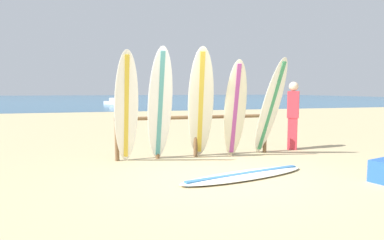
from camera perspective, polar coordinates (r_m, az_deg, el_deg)
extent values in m
plane|color=tan|center=(5.68, 6.01, -9.97)|extent=(120.00, 120.00, 0.00)
cube|color=#1E5984|center=(63.15, -13.64, 3.76)|extent=(120.00, 80.00, 0.01)
cylinder|color=brown|center=(6.99, -13.13, -2.86)|extent=(0.09, 0.09, 1.04)
cylinder|color=brown|center=(7.08, -6.12, -2.65)|extent=(0.09, 0.09, 1.04)
cylinder|color=brown|center=(7.27, 0.63, -2.42)|extent=(0.09, 0.09, 1.04)
cylinder|color=brown|center=(7.55, 6.95, -2.16)|extent=(0.09, 0.09, 1.04)
cylinder|color=brown|center=(7.92, 12.75, -1.91)|extent=(0.09, 0.09, 1.04)
cylinder|color=brown|center=(7.23, 0.63, 0.49)|extent=(3.56, 0.08, 0.08)
ellipsoid|color=white|center=(6.53, -11.53, 1.96)|extent=(0.48, 0.94, 2.25)
cube|color=gold|center=(6.53, -11.53, 1.96)|extent=(0.10, 0.88, 2.08)
ellipsoid|color=white|center=(6.74, -5.67, 2.64)|extent=(0.56, 0.72, 2.37)
cube|color=teal|center=(6.74, -5.67, 2.64)|extent=(0.13, 0.66, 2.18)
ellipsoid|color=silver|center=(6.94, 1.54, 2.78)|extent=(0.71, 0.97, 2.38)
cube|color=gold|center=(6.94, 1.54, 2.78)|extent=(0.25, 0.83, 2.20)
ellipsoid|color=beige|center=(7.06, 7.60, 1.78)|extent=(0.58, 0.76, 2.14)
cube|color=#A53F8C|center=(7.06, 7.60, 1.78)|extent=(0.18, 0.66, 1.97)
ellipsoid|color=white|center=(7.47, 13.68, 2.12)|extent=(0.61, 1.04, 2.20)
cube|color=#388C59|center=(7.47, 13.68, 2.12)|extent=(0.22, 0.92, 2.03)
ellipsoid|color=white|center=(5.71, 9.32, -9.58)|extent=(2.58, 1.12, 0.07)
cube|color=#3372B2|center=(5.71, 9.32, -9.58)|extent=(2.27, 0.62, 0.08)
cube|color=#D8333F|center=(8.51, 17.31, -2.35)|extent=(0.27, 0.25, 0.80)
cube|color=#D8333F|center=(8.45, 17.44, 2.61)|extent=(0.32, 0.31, 0.67)
sphere|color=beige|center=(8.44, 17.53, 5.68)|extent=(0.23, 0.23, 0.23)
cube|color=silver|center=(34.61, -13.58, 2.95)|extent=(2.15, 2.46, 0.35)
cube|color=silver|center=(34.60, -13.59, 3.53)|extent=(1.01, 1.06, 0.36)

